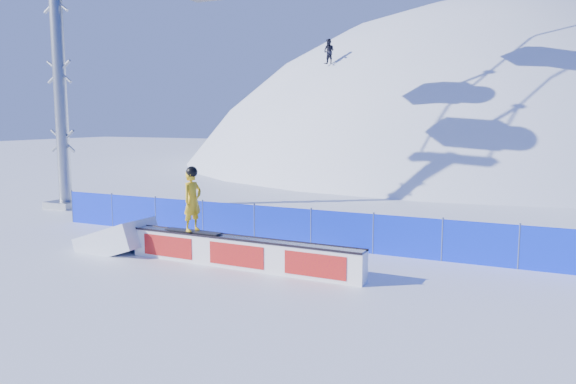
% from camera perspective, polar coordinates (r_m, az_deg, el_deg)
% --- Properties ---
extents(ground, '(160.00, 160.00, 0.00)m').
position_cam_1_polar(ground, '(13.27, -1.27, -10.08)').
color(ground, white).
rests_on(ground, ground).
extents(snow_hill, '(64.00, 64.00, 64.00)m').
position_cam_1_polar(snow_hill, '(57.96, 18.29, -15.15)').
color(snow_hill, white).
rests_on(snow_hill, ground).
extents(safety_fence, '(22.05, 0.05, 1.30)m').
position_cam_1_polar(safety_fence, '(17.13, 5.45, -3.98)').
color(safety_fence, '#0B2AF0').
rests_on(safety_fence, ground).
extents(rail_box, '(7.04, 0.67, 0.84)m').
position_cam_1_polar(rail_box, '(15.22, -4.84, -6.16)').
color(rail_box, white).
rests_on(rail_box, ground).
extents(snow_ramp, '(2.33, 1.49, 1.43)m').
position_cam_1_polar(snow_ramp, '(17.95, -16.93, -5.71)').
color(snow_ramp, white).
rests_on(snow_ramp, ground).
extents(snowboarder, '(1.78, 0.69, 1.85)m').
position_cam_1_polar(snowboarder, '(15.82, -9.69, -0.79)').
color(snowboarder, black).
rests_on(snowboarder, rail_box).
extents(distant_skiers, '(18.46, 11.10, 7.20)m').
position_cam_1_polar(distant_skiers, '(41.69, 19.72, 16.84)').
color(distant_skiers, black).
rests_on(distant_skiers, ground).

